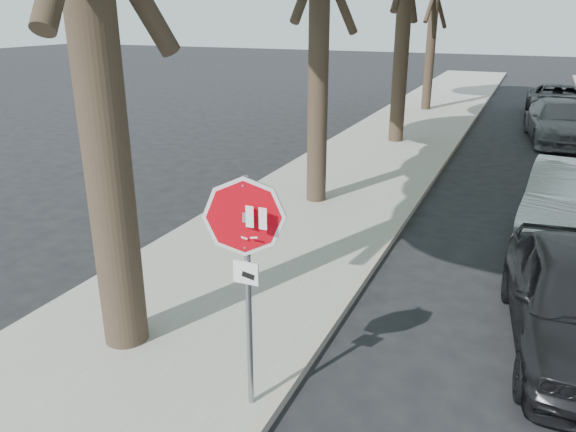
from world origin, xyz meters
name	(u,v)px	position (x,y,z in m)	size (l,w,h in m)	color
ground	(310,428)	(0.00, 0.00, 0.00)	(120.00, 120.00, 0.00)	black
sidewalk_left	(377,155)	(-2.50, 12.00, 0.06)	(4.00, 55.00, 0.12)	gray
curb_left	(445,161)	(-0.45, 12.00, 0.07)	(0.12, 55.00, 0.13)	#9E9384
stop_sign	(246,252)	(-0.70, -0.03, 1.95)	(0.76, 0.34, 2.61)	gray
car_b	(568,199)	(2.60, 7.41, 0.68)	(1.44, 4.13, 1.36)	#A5A9AD
car_c	(559,122)	(2.60, 16.57, 0.69)	(1.93, 4.74, 1.38)	#56555A
car_d	(557,102)	(2.60, 21.66, 0.67)	(2.23, 4.83, 1.34)	black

